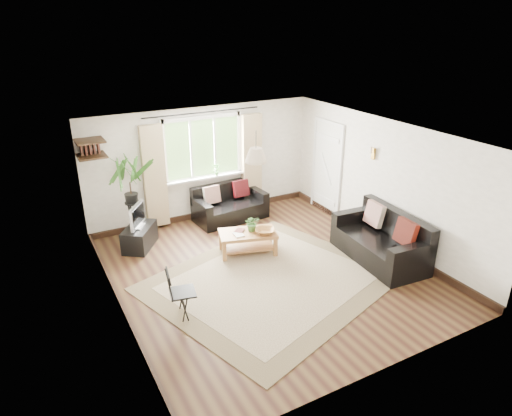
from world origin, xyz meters
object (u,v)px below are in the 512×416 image
sofa_right (380,238)px  palm_stand (132,199)px  tv_stand (140,237)px  folding_chair (183,293)px  sofa_back (230,204)px  coffee_table (248,243)px

sofa_right → palm_stand: size_ratio=1.07×
tv_stand → folding_chair: folding_chair is taller
sofa_right → sofa_back: bearing=-146.9°
coffee_table → sofa_right: bearing=-34.4°
coffee_table → tv_stand: bearing=145.0°
sofa_back → coffee_table: (-0.38, -1.54, -0.15)m
sofa_right → tv_stand: (-3.67, 2.54, -0.21)m
palm_stand → tv_stand: bearing=-92.8°
coffee_table → folding_chair: bearing=-143.8°
sofa_right → folding_chair: size_ratio=2.34×
folding_chair → tv_stand: bearing=11.0°
tv_stand → palm_stand: 0.75m
sofa_back → palm_stand: palm_stand is taller
coffee_table → palm_stand: size_ratio=0.62×
tv_stand → palm_stand: size_ratio=0.47×
tv_stand → sofa_right: bearing=-88.8°
sofa_back → folding_chair: (-2.11, -2.80, 0.03)m
folding_chair → sofa_right: bearing=-79.7°
sofa_back → palm_stand: size_ratio=0.91×
coffee_table → sofa_back: bearing=76.1°
sofa_back → palm_stand: (-2.06, 0.06, 0.48)m
folding_chair → sofa_back: bearing=-25.3°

